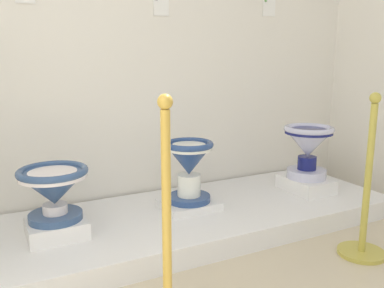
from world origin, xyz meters
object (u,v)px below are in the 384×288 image
at_px(plinth_block_slender_white, 189,204).
at_px(info_placard_second, 161,5).
at_px(plinth_block_central_ornate, 306,184).
at_px(antique_toilet_central_ornate, 308,145).
at_px(antique_toilet_broad_patterned, 54,187).
at_px(plinth_block_broad_patterned, 57,228).
at_px(antique_toilet_slender_white, 189,163).
at_px(stanchion_post_near_left, 167,259).
at_px(stanchion_post_near_right, 365,213).
at_px(info_placard_third, 269,6).

relative_size(plinth_block_slender_white, info_placard_second, 2.60).
relative_size(plinth_block_central_ornate, antique_toilet_central_ornate, 0.96).
distance_m(antique_toilet_broad_patterned, info_placard_second, 1.51).
bearing_deg(plinth_block_central_ornate, plinth_block_broad_patterned, 179.04).
distance_m(antique_toilet_slender_white, plinth_block_central_ornate, 1.02).
bearing_deg(antique_toilet_broad_patterned, plinth_block_broad_patterned, 180.00).
xyz_separation_m(plinth_block_broad_patterned, plinth_block_central_ornate, (1.86, -0.03, 0.00)).
height_order(plinth_block_broad_patterned, info_placard_second, info_placard_second).
xyz_separation_m(antique_toilet_broad_patterned, info_placard_second, (0.90, 0.52, 1.09)).
xyz_separation_m(plinth_block_broad_patterned, antique_toilet_broad_patterned, (0.00, 0.00, 0.25)).
relative_size(antique_toilet_broad_patterned, stanchion_post_near_left, 0.39).
xyz_separation_m(antique_toilet_broad_patterned, plinth_block_central_ornate, (1.86, -0.03, -0.24)).
height_order(plinth_block_broad_patterned, stanchion_post_near_left, stanchion_post_near_left).
distance_m(plinth_block_broad_patterned, plinth_block_slender_white, 0.89).
bearing_deg(plinth_block_slender_white, stanchion_post_near_right, -49.25).
distance_m(antique_toilet_broad_patterned, stanchion_post_near_left, 0.94).
bearing_deg(plinth_block_slender_white, plinth_block_broad_patterned, -176.89).
relative_size(plinth_block_broad_patterned, plinth_block_slender_white, 0.87).
xyz_separation_m(antique_toilet_slender_white, plinth_block_central_ornate, (0.98, -0.08, -0.27)).
height_order(antique_toilet_broad_patterned, antique_toilet_central_ornate, antique_toilet_central_ornate).
bearing_deg(antique_toilet_slender_white, stanchion_post_near_right, -49.25).
distance_m(antique_toilet_broad_patterned, stanchion_post_near_right, 1.81).
relative_size(plinth_block_broad_patterned, stanchion_post_near_right, 0.34).
height_order(plinth_block_broad_patterned, antique_toilet_slender_white, antique_toilet_slender_white).
height_order(info_placard_second, stanchion_post_near_right, info_placard_second).
xyz_separation_m(antique_toilet_broad_patterned, antique_toilet_central_ornate, (1.86, -0.03, 0.07)).
distance_m(antique_toilet_slender_white, antique_toilet_central_ornate, 0.98).
height_order(plinth_block_slender_white, stanchion_post_near_right, stanchion_post_near_right).
relative_size(antique_toilet_slender_white, stanchion_post_near_right, 0.43).
height_order(plinth_block_broad_patterned, plinth_block_central_ornate, plinth_block_central_ornate).
xyz_separation_m(plinth_block_slender_white, antique_toilet_central_ornate, (0.98, -0.08, 0.34)).
bearing_deg(stanchion_post_near_left, antique_toilet_central_ornate, 28.59).
distance_m(plinth_block_slender_white, stanchion_post_near_left, 1.10).
xyz_separation_m(antique_toilet_broad_patterned, plinth_block_slender_white, (0.89, 0.05, -0.27)).
bearing_deg(info_placard_third, plinth_block_broad_patterned, -164.42).
distance_m(antique_toilet_slender_white, info_placard_second, 1.16).
bearing_deg(plinth_block_central_ornate, antique_toilet_broad_patterned, 179.04).
height_order(antique_toilet_broad_patterned, antique_toilet_slender_white, antique_toilet_slender_white).
relative_size(antique_toilet_central_ornate, info_placard_third, 2.65).
distance_m(info_placard_third, stanchion_post_near_left, 2.43).
relative_size(info_placard_second, stanchion_post_near_left, 0.14).
bearing_deg(antique_toilet_slender_white, stanchion_post_near_left, -121.78).
xyz_separation_m(antique_toilet_broad_patterned, antique_toilet_slender_white, (0.89, 0.05, 0.02)).
xyz_separation_m(info_placard_third, stanchion_post_near_right, (-0.25, -1.32, -1.30)).
distance_m(antique_toilet_slender_white, stanchion_post_near_left, 1.09).
distance_m(antique_toilet_central_ornate, stanchion_post_near_right, 0.84).
bearing_deg(info_placard_third, info_placard_second, -180.00).
xyz_separation_m(plinth_block_slender_white, plinth_block_central_ornate, (0.98, -0.08, 0.03)).
distance_m(antique_toilet_central_ornate, stanchion_post_near_left, 1.77).
height_order(antique_toilet_central_ornate, stanchion_post_near_right, stanchion_post_near_right).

